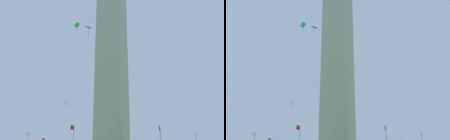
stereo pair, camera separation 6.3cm
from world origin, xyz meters
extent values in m
cube|color=#A8A399|center=(0.00, 0.00, 26.03)|extent=(6.51, 6.51, 52.05)
cube|color=red|center=(18.02, 0.00, 6.65)|extent=(1.00, 0.03, 0.64)
cube|color=red|center=(12.90, 12.35, 6.65)|extent=(1.00, 0.03, 0.64)
cube|color=red|center=(0.55, 17.47, 6.65)|extent=(1.00, 0.03, 0.64)
cube|color=white|center=(-11.80, 12.35, 6.65)|extent=(1.00, 0.03, 0.64)
cube|color=red|center=(0.55, -17.47, 6.65)|extent=(1.00, 0.03, 0.64)
cube|color=white|center=(12.90, -12.35, 6.65)|extent=(1.00, 0.03, 0.64)
cube|color=green|center=(13.93, -2.67, 27.84)|extent=(0.64, 1.10, 1.16)
cylinder|color=#208035|center=(13.93, -2.67, 26.94)|extent=(0.04, 0.04, 1.36)
cube|color=pink|center=(8.25, -7.14, 13.20)|extent=(1.13, 1.06, 0.51)
cylinder|color=#A44A79|center=(8.25, -7.14, 12.48)|extent=(0.04, 0.04, 1.08)
cube|color=purple|center=(24.33, 5.16, 19.44)|extent=(1.13, 1.11, 0.37)
cylinder|color=#67278E|center=(24.33, 5.16, 18.76)|extent=(0.04, 0.04, 1.01)
camera|label=1|loc=(49.22, 17.48, 2.09)|focal=36.54mm
camera|label=2|loc=(49.20, 17.54, 2.09)|focal=36.54mm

